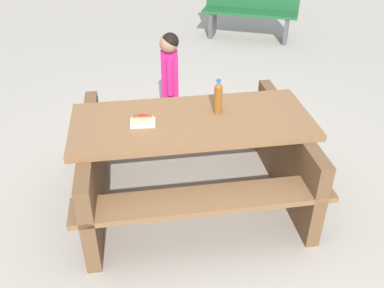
{
  "coord_description": "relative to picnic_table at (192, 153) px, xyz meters",
  "views": [
    {
      "loc": [
        0.13,
        2.72,
        2.3
      ],
      "look_at": [
        0.0,
        0.0,
        0.52
      ],
      "focal_mm": 39.17,
      "sensor_mm": 36.0,
      "label": 1
    }
  ],
  "objects": [
    {
      "name": "ground_plane",
      "position": [
        0.0,
        0.0,
        -0.44
      ],
      "size": [
        30.0,
        30.0,
        0.0
      ],
      "primitive_type": "plane",
      "color": "#ADA599",
      "rests_on": "ground"
    },
    {
      "name": "picnic_table",
      "position": [
        0.0,
        0.0,
        0.0
      ],
      "size": [
        1.94,
        1.58,
        0.75
      ],
      "color": "brown",
      "rests_on": "ground"
    },
    {
      "name": "soda_bottle",
      "position": [
        -0.2,
        -0.09,
        0.43
      ],
      "size": [
        0.06,
        0.06,
        0.27
      ],
      "color": "brown",
      "rests_on": "picnic_table"
    },
    {
      "name": "hotdog_tray",
      "position": [
        0.36,
        0.07,
        0.34
      ],
      "size": [
        0.18,
        0.12,
        0.08
      ],
      "color": "white",
      "rests_on": "picnic_table"
    },
    {
      "name": "child_in_coat",
      "position": [
        0.16,
        -0.92,
        0.26
      ],
      "size": [
        0.18,
        0.27,
        1.11
      ],
      "color": "#3F334C",
      "rests_on": "ground"
    },
    {
      "name": "park_bench_near",
      "position": [
        -1.14,
        -4.01,
        0.0
      ],
      "size": [
        1.55,
        0.84,
        0.85
      ],
      "color": "#1E592D",
      "rests_on": "ground"
    }
  ]
}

